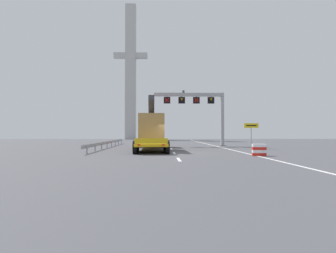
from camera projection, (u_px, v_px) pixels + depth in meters
The scene contains 9 objects.
ground at pixel (173, 153), 24.53m from camera, with size 112.00×112.00×0.00m, color #4C4C51.
lane_markings at pixel (168, 144), 45.73m from camera, with size 0.20×57.02×0.01m.
edge_line_right at pixel (217, 146), 36.70m from camera, with size 0.20×63.00×0.01m, color silver.
overhead_lane_gantry at pixel (200, 104), 37.45m from camera, with size 9.50×0.90×7.35m.
heavy_haul_truck_yellow at pixel (151, 131), 30.77m from camera, with size 3.35×14.12×5.30m.
exit_sign_yellow at pixel (251, 129), 31.93m from camera, with size 1.63×0.15×2.84m.
crash_barrier_striped at pixel (259, 150), 21.60m from camera, with size 1.05×0.60×0.90m.
guardrail_left at pixel (109, 143), 34.46m from camera, with size 0.13×24.27×0.76m.
bridge_pylon_distant at pixel (131, 70), 76.18m from camera, with size 9.00×2.00×36.37m.
Camera 1 is at (-1.17, -24.56, 1.76)m, focal length 30.27 mm.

